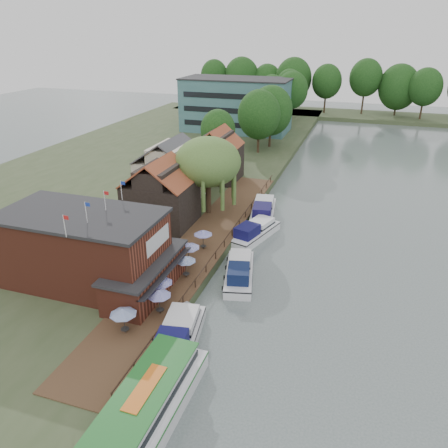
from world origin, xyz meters
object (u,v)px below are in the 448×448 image
(umbrella_1, at_px, (159,302))
(umbrella_3, at_px, (186,267))
(cruiser_2, at_px, (255,230))
(tour_boat, at_px, (141,413))
(cruiser_1, at_px, (239,269))
(cruiser_3, at_px, (263,209))
(cottage_a, at_px, (161,192))
(cottage_b, at_px, (172,168))
(pub, at_px, (102,251))
(umbrella_0, at_px, (124,321))
(hotel_block, at_px, (236,105))
(umbrella_5, at_px, (203,240))
(cruiser_0, at_px, (177,336))
(willow, at_px, (208,176))
(umbrella_2, at_px, (161,289))
(swan, at_px, (165,381))
(umbrella_4, at_px, (188,253))
(cottage_c, at_px, (218,154))

(umbrella_1, height_order, umbrella_3, same)
(cruiser_2, relative_size, tour_boat, 0.68)
(cruiser_1, height_order, cruiser_3, cruiser_3)
(cottage_a, relative_size, umbrella_3, 3.62)
(cottage_a, xyz_separation_m, cottage_b, (-3.00, 10.00, 0.00))
(pub, xyz_separation_m, umbrella_0, (5.74, -6.19, -2.36))
(hotel_block, height_order, umbrella_5, hotel_block)
(cottage_b, relative_size, umbrella_0, 4.04)
(cruiser_1, xyz_separation_m, cruiser_3, (-1.44, 16.47, 0.12))
(cruiser_0, bearing_deg, tour_boat, -91.67)
(umbrella_5, relative_size, cruiser_3, 0.22)
(willow, relative_size, cruiser_2, 1.08)
(pub, xyz_separation_m, umbrella_2, (6.53, -0.94, -2.36))
(umbrella_3, height_order, swan, umbrella_3)
(cottage_a, relative_size, umbrella_4, 3.51)
(umbrella_5, bearing_deg, umbrella_4, -95.75)
(pub, bearing_deg, cruiser_3, 65.82)
(swan, bearing_deg, cottage_a, 115.77)
(umbrella_4, height_order, cruiser_0, umbrella_4)
(cottage_a, xyz_separation_m, cruiser_1, (12.80, -8.40, -4.08))
(umbrella_1, bearing_deg, umbrella_0, -115.03)
(umbrella_0, xyz_separation_m, cruiser_2, (5.15, 22.62, -1.12))
(cottage_a, height_order, umbrella_0, cottage_a)
(pub, relative_size, willow, 1.92)
(hotel_block, height_order, cottage_b, hotel_block)
(cottage_a, relative_size, umbrella_2, 3.62)
(umbrella_3, relative_size, umbrella_5, 1.00)
(pub, distance_m, umbrella_2, 7.00)
(umbrella_2, relative_size, tour_boat, 0.17)
(cottage_c, relative_size, umbrella_5, 3.58)
(umbrella_5, relative_size, cruiser_0, 0.23)
(pub, bearing_deg, umbrella_0, -47.13)
(umbrella_0, bearing_deg, cottage_b, 107.35)
(cottage_a, xyz_separation_m, swan, (11.71, -24.26, -5.03))
(umbrella_1, relative_size, swan, 5.40)
(swan, bearing_deg, cruiser_3, 90.62)
(pub, xyz_separation_m, willow, (3.50, 20.00, 1.56))
(swan, bearing_deg, umbrella_3, 105.73)
(willow, bearing_deg, hotel_block, 102.71)
(umbrella_0, bearing_deg, swan, -31.74)
(willow, height_order, tour_boat, willow)
(hotel_block, height_order, cruiser_3, hotel_block)
(hotel_block, xyz_separation_m, umbrella_3, (15.11, -67.49, -4.86))
(pub, height_order, cruiser_3, pub)
(hotel_block, height_order, willow, hotel_block)
(cottage_b, height_order, cruiser_0, cottage_b)
(cottage_c, xyz_separation_m, tour_boat, (11.16, -47.52, -3.69))
(cruiser_3, height_order, swan, cruiser_3)
(cottage_c, distance_m, tour_boat, 48.95)
(umbrella_5, relative_size, swan, 5.40)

